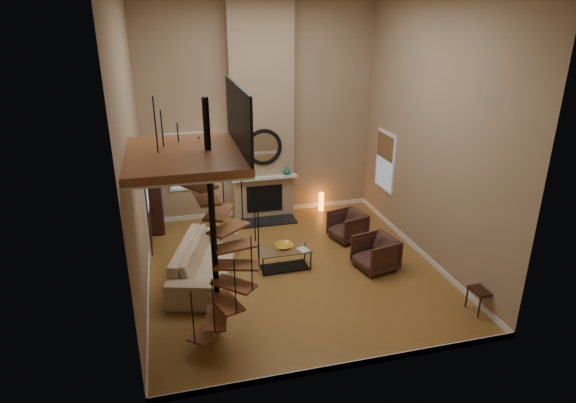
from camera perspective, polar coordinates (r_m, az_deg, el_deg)
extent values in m
cube|color=#A97836|center=(10.56, 0.55, -7.89)|extent=(6.00, 6.50, 0.01)
cube|color=tan|center=(12.61, -3.30, 10.34)|extent=(6.00, 0.02, 5.50)
cube|color=tan|center=(6.59, 7.98, -0.29)|extent=(6.00, 0.02, 5.50)
cube|color=tan|center=(9.23, -17.75, 5.22)|extent=(0.02, 6.50, 5.50)
cube|color=tan|center=(10.68, 16.48, 7.48)|extent=(0.02, 6.50, 5.50)
cube|color=white|center=(13.38, -3.05, -1.04)|extent=(6.00, 0.02, 0.12)
cube|color=white|center=(7.99, 6.92, -18.50)|extent=(6.00, 0.02, 0.12)
cube|color=white|center=(10.27, -16.00, -9.32)|extent=(0.02, 6.50, 0.12)
cube|color=white|center=(11.59, 15.05, -5.52)|extent=(0.02, 6.50, 0.12)
cube|color=tan|center=(12.43, -3.13, 10.18)|extent=(1.60, 0.38, 5.50)
cube|color=black|center=(12.79, -2.44, -2.32)|extent=(1.50, 0.60, 0.04)
cube|color=black|center=(12.85, -2.75, 0.35)|extent=(0.95, 0.02, 0.72)
cube|color=white|center=(12.58, -2.72, 2.77)|extent=(1.70, 0.18, 0.06)
torus|color=black|center=(12.40, -2.85, 6.36)|extent=(0.94, 0.10, 0.94)
cylinder|color=white|center=(12.41, -2.86, 6.38)|extent=(0.80, 0.01, 0.80)
imported|color=black|center=(12.47, -5.25, 3.29)|extent=(0.24, 0.24, 0.25)
imported|color=#19595A|center=(12.70, -0.12, 3.63)|extent=(0.20, 0.20, 0.21)
cube|color=white|center=(12.65, -11.67, 4.59)|extent=(1.02, 0.04, 1.52)
cube|color=#8C9EB2|center=(12.62, -11.66, 4.56)|extent=(0.90, 0.01, 1.40)
cube|color=olive|center=(12.55, -11.73, 5.46)|extent=(0.90, 0.01, 0.98)
cube|color=white|center=(12.66, 11.35, 4.64)|extent=(0.04, 1.02, 1.52)
cube|color=#8C9EB2|center=(12.65, 11.24, 4.63)|extent=(0.01, 0.90, 1.40)
cube|color=olive|center=(12.54, 11.31, 6.31)|extent=(0.01, 0.90, 0.63)
cube|color=white|center=(11.47, -16.34, -0.51)|extent=(0.06, 1.05, 2.16)
cube|color=black|center=(11.48, -16.15, -0.61)|extent=(0.05, 0.90, 2.05)
cube|color=#8C9EB2|center=(11.33, -16.22, 1.39)|extent=(0.01, 0.60, 0.90)
cube|color=brown|center=(7.37, -12.03, 5.31)|extent=(1.70, 2.20, 0.12)
cube|color=white|center=(7.39, -11.99, 4.76)|extent=(1.70, 2.20, 0.03)
cube|color=black|center=(7.32, -5.86, 9.84)|extent=(0.04, 2.20, 0.94)
cylinder|color=black|center=(7.79, -8.81, -2.76)|extent=(0.10, 0.10, 4.02)
cube|color=brown|center=(8.40, -9.45, -14.65)|extent=(0.71, 0.78, 0.04)
cylinder|color=black|center=(7.89, -11.09, -13.24)|extent=(0.02, 0.02, 0.94)
cube|color=brown|center=(8.20, -8.37, -13.34)|extent=(0.46, 0.77, 0.04)
cylinder|color=black|center=(7.64, -8.72, -11.98)|extent=(0.02, 0.02, 0.94)
cube|color=brown|center=(8.08, -7.24, -11.64)|extent=(0.55, 0.79, 0.04)
cylinder|color=black|center=(7.55, -6.20, -9.94)|extent=(0.02, 0.02, 0.94)
cube|color=brown|center=(8.04, -6.36, -9.62)|extent=(0.75, 0.74, 0.04)
cylinder|color=black|center=(7.62, -4.28, -7.31)|extent=(0.02, 0.02, 0.94)
cube|color=brown|center=(8.05, -5.98, -7.42)|extent=(0.79, 0.53, 0.04)
cylinder|color=black|center=(7.79, -3.47, -4.45)|extent=(0.02, 0.02, 0.94)
cube|color=brown|center=(8.08, -6.20, -5.22)|extent=(0.77, 0.48, 0.04)
cylinder|color=black|center=(8.00, -3.92, -1.71)|extent=(0.02, 0.02, 0.94)
cube|color=brown|center=(8.10, -6.97, -3.15)|extent=(0.77, 0.72, 0.04)
cylinder|color=black|center=(8.17, -5.43, 0.70)|extent=(0.02, 0.02, 0.94)
cube|color=brown|center=(8.08, -8.15, -1.27)|extent=(0.58, 0.79, 0.04)
cylinder|color=black|center=(8.23, -7.66, 2.71)|extent=(0.02, 0.02, 0.94)
cube|color=brown|center=(7.99, -9.49, 0.40)|extent=(0.41, 0.75, 0.04)
cylinder|color=black|center=(8.17, -10.20, 4.32)|extent=(0.02, 0.02, 0.94)
cube|color=brown|center=(7.83, -10.75, 1.91)|extent=(0.68, 0.79, 0.04)
cylinder|color=black|center=(7.97, -12.60, 5.66)|extent=(0.02, 0.02, 0.94)
cube|color=brown|center=(7.62, -11.68, 3.36)|extent=(0.80, 0.64, 0.04)
cylinder|color=black|center=(7.65, -14.41, 6.87)|extent=(0.02, 0.02, 0.94)
cube|color=brown|center=(7.38, -12.07, 4.86)|extent=(0.72, 0.34, 0.04)
cylinder|color=black|center=(7.27, -15.22, 8.15)|extent=(0.02, 0.02, 0.94)
cube|color=black|center=(12.44, -15.49, 0.80)|extent=(0.38, 0.81, 1.82)
imported|color=tan|center=(10.21, -9.69, -6.77)|extent=(1.75, 2.82, 0.77)
imported|color=#452820|center=(11.82, 7.24, -2.78)|extent=(0.94, 0.92, 0.69)
imported|color=#452820|center=(10.62, 10.54, -5.91)|extent=(0.95, 0.94, 0.74)
cube|color=silver|center=(10.37, -0.41, -5.68)|extent=(1.12, 0.57, 0.02)
cube|color=black|center=(10.57, -0.41, -7.68)|extent=(1.02, 0.48, 0.01)
cylinder|color=black|center=(10.18, -2.93, -7.68)|extent=(0.03, 0.03, 0.41)
cylinder|color=black|center=(10.42, 2.69, -6.93)|extent=(0.03, 0.03, 0.41)
cylinder|color=black|center=(10.56, -3.47, -6.56)|extent=(0.03, 0.03, 0.41)
cylinder|color=black|center=(10.79, 1.96, -5.87)|extent=(0.03, 0.03, 0.41)
imported|color=gold|center=(10.39, -0.48, -5.27)|extent=(0.40, 0.40, 0.10)
imported|color=gray|center=(10.32, 1.69, -5.71)|extent=(0.27, 0.31, 0.03)
cylinder|color=black|center=(12.45, -8.58, -3.28)|extent=(0.38, 0.38, 0.03)
cylinder|color=black|center=(12.14, -8.78, 0.08)|extent=(0.04, 0.04, 1.65)
cylinder|color=#F2E5C6|center=(11.89, -8.98, 3.45)|extent=(0.43, 0.43, 0.34)
cylinder|color=orange|center=(13.48, 3.91, -0.01)|extent=(0.14, 0.14, 0.51)
cube|color=black|center=(9.65, 21.86, -9.62)|extent=(0.42, 0.42, 0.05)
cube|color=black|center=(9.65, 23.04, -8.03)|extent=(0.06, 0.38, 0.47)
cylinder|color=black|center=(9.55, 21.48, -11.54)|extent=(0.03, 0.03, 0.38)
cylinder|color=black|center=(9.76, 23.18, -11.05)|extent=(0.03, 0.03, 0.38)
cylinder|color=black|center=(9.78, 20.19, -10.51)|extent=(0.03, 0.03, 0.38)
cylinder|color=black|center=(9.98, 21.86, -10.06)|extent=(0.03, 0.03, 0.38)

